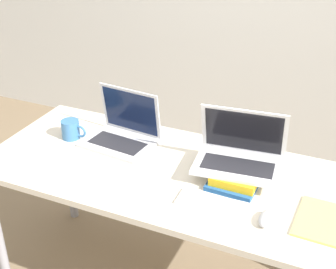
{
  "coord_description": "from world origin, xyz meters",
  "views": [
    {
      "loc": [
        0.73,
        -1.25,
        1.89
      ],
      "look_at": [
        0.01,
        0.37,
        0.92
      ],
      "focal_mm": 50.0,
      "sensor_mm": 36.0,
      "label": 1
    }
  ],
  "objects": [
    {
      "name": "laptop_left",
      "position": [
        -0.3,
        0.52,
        0.79
      ],
      "size": [
        0.36,
        0.29,
        0.26
      ],
      "color": "silver",
      "rests_on": "desk"
    },
    {
      "name": "notepad",
      "position": [
        0.69,
        0.28,
        0.75
      ],
      "size": [
        0.19,
        0.27,
        0.01
      ],
      "color": "#EFE066",
      "rests_on": "desk"
    },
    {
      "name": "laptop_on_books",
      "position": [
        0.31,
        0.46,
        0.85
      ],
      "size": [
        0.4,
        0.28,
        0.25
      ],
      "color": "silver",
      "rests_on": "book_stack"
    },
    {
      "name": "book_stack",
      "position": [
        0.32,
        0.42,
        0.77
      ],
      "size": [
        0.21,
        0.28,
        0.06
      ],
      "color": "#235693",
      "rests_on": "desk"
    },
    {
      "name": "mug",
      "position": [
        -0.55,
        0.45,
        0.79
      ],
      "size": [
        0.14,
        0.09,
        0.1
      ],
      "color": "teal",
      "rests_on": "desk"
    },
    {
      "name": "mouse",
      "position": [
        0.5,
        0.19,
        0.76
      ],
      "size": [
        0.06,
        0.11,
        0.04
      ],
      "color": "#B2B2B7",
      "rests_on": "desk"
    },
    {
      "name": "wireless_keyboard",
      "position": [
        0.29,
        0.21,
        0.75
      ],
      "size": [
        0.3,
        0.12,
        0.01
      ],
      "color": "silver",
      "rests_on": "desk"
    },
    {
      "name": "desk",
      "position": [
        0.0,
        0.37,
        0.67
      ],
      "size": [
        1.68,
        0.75,
        0.74
      ],
      "color": "beige",
      "rests_on": "ground_plane"
    }
  ]
}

